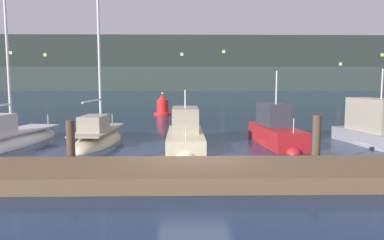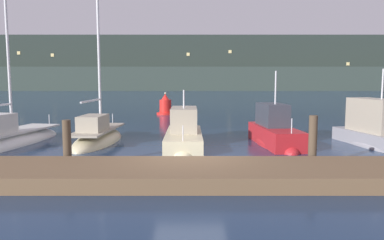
{
  "view_description": "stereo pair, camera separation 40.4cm",
  "coord_description": "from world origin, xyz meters",
  "px_view_note": "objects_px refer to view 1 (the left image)",
  "views": [
    {
      "loc": [
        -0.33,
        -12.3,
        2.98
      ],
      "look_at": [
        0.0,
        3.79,
        1.2
      ],
      "focal_mm": 35.0,
      "sensor_mm": 36.0,
      "label": 1
    },
    {
      "loc": [
        0.07,
        -12.3,
        2.98
      ],
      "look_at": [
        0.0,
        3.79,
        1.2
      ],
      "focal_mm": 35.0,
      "sensor_mm": 36.0,
      "label": 2
    }
  ],
  "objects_px": {
    "sailboat_berth_2": "(1,143)",
    "motorboat_berth_5": "(275,138)",
    "motorboat_berth_6": "(379,137)",
    "motorboat_berth_4": "(185,140)",
    "sailboat_berth_3": "(98,139)",
    "channel_buoy": "(162,106)"
  },
  "relations": [
    {
      "from": "sailboat_berth_2",
      "to": "motorboat_berth_6",
      "type": "xyz_separation_m",
      "value": [
        16.63,
        -0.03,
        0.22
      ]
    },
    {
      "from": "motorboat_berth_6",
      "to": "channel_buoy",
      "type": "relative_size",
      "value": 3.21
    },
    {
      "from": "sailboat_berth_3",
      "to": "motorboat_berth_5",
      "type": "relative_size",
      "value": 1.79
    },
    {
      "from": "motorboat_berth_5",
      "to": "motorboat_berth_6",
      "type": "distance_m",
      "value": 4.51
    },
    {
      "from": "motorboat_berth_5",
      "to": "sailboat_berth_2",
      "type": "bearing_deg",
      "value": -177.51
    },
    {
      "from": "motorboat_berth_4",
      "to": "motorboat_berth_5",
      "type": "xyz_separation_m",
      "value": [
        4.12,
        0.29,
        0.03
      ]
    },
    {
      "from": "motorboat_berth_4",
      "to": "motorboat_berth_6",
      "type": "distance_m",
      "value": 8.6
    },
    {
      "from": "sailboat_berth_3",
      "to": "motorboat_berth_6",
      "type": "relative_size",
      "value": 1.48
    },
    {
      "from": "sailboat_berth_3",
      "to": "motorboat_berth_4",
      "type": "relative_size",
      "value": 1.61
    },
    {
      "from": "sailboat_berth_2",
      "to": "motorboat_berth_4",
      "type": "xyz_separation_m",
      "value": [
        8.04,
        0.24,
        0.1
      ]
    },
    {
      "from": "motorboat_berth_5",
      "to": "channel_buoy",
      "type": "height_order",
      "value": "motorboat_berth_5"
    },
    {
      "from": "sailboat_berth_3",
      "to": "channel_buoy",
      "type": "height_order",
      "value": "sailboat_berth_3"
    },
    {
      "from": "motorboat_berth_5",
      "to": "channel_buoy",
      "type": "bearing_deg",
      "value": 112.58
    },
    {
      "from": "motorboat_berth_4",
      "to": "motorboat_berth_6",
      "type": "relative_size",
      "value": 0.92
    },
    {
      "from": "motorboat_berth_6",
      "to": "channel_buoy",
      "type": "xyz_separation_m",
      "value": [
        -10.45,
        14.94,
        0.28
      ]
    },
    {
      "from": "sailboat_berth_2",
      "to": "motorboat_berth_6",
      "type": "distance_m",
      "value": 16.63
    },
    {
      "from": "sailboat_berth_3",
      "to": "channel_buoy",
      "type": "relative_size",
      "value": 4.76
    },
    {
      "from": "sailboat_berth_2",
      "to": "motorboat_berth_5",
      "type": "xyz_separation_m",
      "value": [
        12.15,
        0.53,
        0.13
      ]
    },
    {
      "from": "motorboat_berth_4",
      "to": "motorboat_berth_5",
      "type": "height_order",
      "value": "motorboat_berth_5"
    },
    {
      "from": "sailboat_berth_2",
      "to": "motorboat_berth_4",
      "type": "relative_size",
      "value": 2.23
    },
    {
      "from": "sailboat_berth_3",
      "to": "motorboat_berth_4",
      "type": "distance_m",
      "value": 4.13
    },
    {
      "from": "motorboat_berth_5",
      "to": "motorboat_berth_6",
      "type": "xyz_separation_m",
      "value": [
        4.47,
        -0.56,
        0.1
      ]
    }
  ]
}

